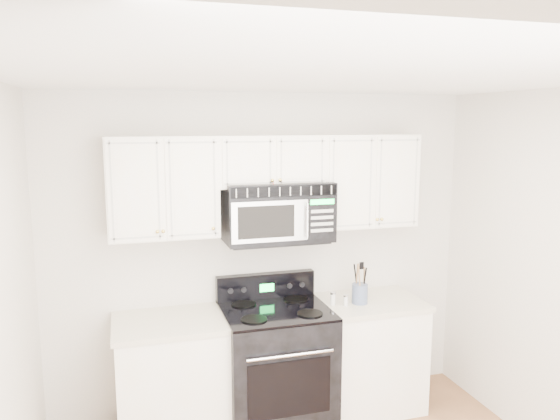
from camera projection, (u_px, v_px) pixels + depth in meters
name	position (u px, v px, depth m)	size (l,w,h in m)	color
room	(350.00, 330.00, 2.84)	(3.51, 3.51, 2.61)	#96623E
base_cabinet_left	(174.00, 382.00, 4.12)	(0.86, 0.65, 0.92)	white
base_cabinet_right	(367.00, 357.00, 4.57)	(0.86, 0.65, 0.92)	white
range	(276.00, 364.00, 4.30)	(0.82, 0.75, 1.14)	black
upper_cabinets	(270.00, 179.00, 4.24)	(2.44, 0.37, 0.75)	white
microwave	(277.00, 211.00, 4.25)	(0.84, 0.47, 0.46)	black
utensil_crock	(360.00, 293.00, 4.40)	(0.13, 0.13, 0.34)	#495A83
shaker_salt	(346.00, 300.00, 4.35)	(0.04, 0.04, 0.09)	silver
shaker_pepper	(333.00, 298.00, 4.37)	(0.04, 0.04, 0.10)	silver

